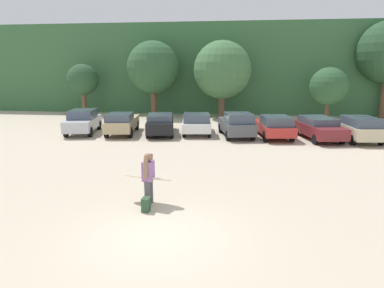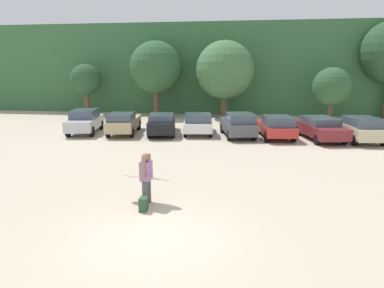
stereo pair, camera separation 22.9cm
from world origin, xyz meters
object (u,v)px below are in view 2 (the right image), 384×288
at_px(person_adult, 146,176).
at_px(surfboard_cream, 146,178).
at_px(parked_car_white, 198,123).
at_px(parked_car_dark_gray, 238,124).
at_px(parked_car_champagne, 360,128).
at_px(parked_car_tan, 123,122).
at_px(parked_car_silver, 85,121).
at_px(backpack_dropped, 144,204).
at_px(parked_car_maroon, 320,128).
at_px(parked_car_black, 162,123).
at_px(parked_car_red, 276,126).

distance_m(person_adult, surfboard_cream, 0.19).
height_order(parked_car_white, parked_car_dark_gray, parked_car_dark_gray).
xyz_separation_m(parked_car_dark_gray, person_adult, (-2.84, -12.36, 0.15)).
bearing_deg(parked_car_champagne, parked_car_tan, 82.12).
bearing_deg(parked_car_white, parked_car_silver, 87.82).
relative_size(person_adult, backpack_dropped, 3.91).
relative_size(parked_car_maroon, person_adult, 2.84).
xyz_separation_m(parked_car_black, surfboard_cream, (2.36, -12.56, 0.11)).
relative_size(parked_car_red, parked_car_champagne, 1.03).
bearing_deg(parked_car_tan, parked_car_maroon, -98.51).
xyz_separation_m(parked_car_black, parked_car_red, (7.68, -0.37, 0.02)).
bearing_deg(parked_car_black, backpack_dropped, 179.75).
height_order(parked_car_dark_gray, parked_car_red, parked_car_dark_gray).
bearing_deg(person_adult, parked_car_black, -75.06).
bearing_deg(parked_car_red, parked_car_white, 73.23).
relative_size(parked_car_black, parked_car_red, 1.06).
xyz_separation_m(parked_car_silver, person_adult, (7.89, -12.33, 0.13)).
bearing_deg(person_adult, parked_car_champagne, -126.71).
bearing_deg(parked_car_black, parked_car_dark_gray, -104.51).
xyz_separation_m(parked_car_black, backpack_dropped, (2.48, -13.30, -0.54)).
height_order(parked_car_tan, person_adult, person_adult).
bearing_deg(backpack_dropped, person_adult, 95.59).
distance_m(parked_car_black, parked_car_maroon, 10.47).
distance_m(parked_car_tan, parked_car_maroon, 13.11).
relative_size(parked_car_red, parked_car_maroon, 0.95).
height_order(parked_car_white, backpack_dropped, parked_car_white).
height_order(parked_car_red, backpack_dropped, parked_car_red).
bearing_deg(parked_car_dark_gray, parked_car_black, 73.92).
distance_m(parked_car_white, surfboard_cream, 12.92).
height_order(parked_car_champagne, backpack_dropped, parked_car_champagne).
bearing_deg(backpack_dropped, parked_car_silver, 121.57).
xyz_separation_m(parked_car_dark_gray, parked_car_champagne, (7.56, -0.33, -0.01)).
distance_m(parked_car_tan, surfboard_cream, 13.18).
bearing_deg(parked_car_red, parked_car_dark_gray, 80.54).
relative_size(parked_car_silver, backpack_dropped, 10.41).
xyz_separation_m(parked_car_silver, parked_car_white, (7.94, 0.73, -0.09)).
height_order(parked_car_silver, parked_car_tan, parked_car_silver).
height_order(parked_car_silver, backpack_dropped, parked_car_silver).
distance_m(parked_car_dark_gray, parked_car_champagne, 7.57).
distance_m(parked_car_black, person_adult, 12.93).
height_order(parked_car_black, parked_car_dark_gray, parked_car_dark_gray).
bearing_deg(surfboard_cream, parked_car_white, -79.93).
bearing_deg(backpack_dropped, parked_car_dark_gray, 77.90).
height_order(parked_car_tan, parked_car_dark_gray, parked_car_dark_gray).
relative_size(parked_car_maroon, backpack_dropped, 11.11).
relative_size(parked_car_silver, parked_car_black, 0.93).
bearing_deg(parked_car_silver, parked_car_red, -100.64).
height_order(parked_car_white, parked_car_red, parked_car_red).
relative_size(parked_car_silver, parked_car_tan, 0.97).
xyz_separation_m(parked_car_silver, parked_car_champagne, (18.29, -0.31, -0.03)).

